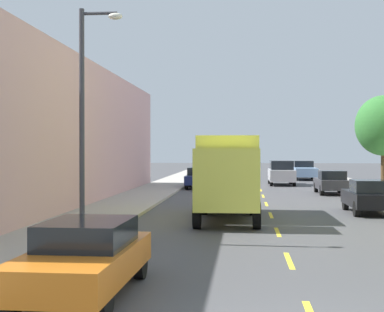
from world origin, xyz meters
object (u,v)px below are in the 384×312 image
object	(u,v)px
delivery_box_truck	(228,172)
parked_hatchback_charcoal	(331,182)
parked_wagon_white	(298,169)
moving_silver_sedan	(281,172)
parked_hatchback_black	(369,196)
parked_wagon_navy	(199,177)
parked_sedan_forest	(211,171)
parked_sedan_orange	(85,256)
street_lamp	(87,105)
street_tree_third	(383,126)
parked_pickup_sky	(304,171)

from	to	relation	value
delivery_box_truck	parked_hatchback_charcoal	xyz separation A→B (m)	(6.15, 13.25, -1.15)
parked_wagon_white	moving_silver_sedan	world-z (taller)	moving_silver_sedan
parked_hatchback_black	parked_hatchback_charcoal	bearing A→B (deg)	89.92
parked_hatchback_charcoal	parked_wagon_navy	bearing A→B (deg)	150.31
parked_sedan_forest	parked_sedan_orange	xyz separation A→B (m)	(0.10, -44.63, 0.00)
parked_wagon_white	parked_sedan_orange	bearing A→B (deg)	-100.09
parked_wagon_navy	moving_silver_sedan	xyz separation A→B (m)	(6.22, 4.10, 0.18)
street_lamp	parked_hatchback_charcoal	size ratio (longest dim) A/B	1.74
street_lamp	parked_sedan_orange	bearing A→B (deg)	-74.62
street_tree_third	delivery_box_truck	size ratio (longest dim) A/B	0.74
parked_sedan_orange	moving_silver_sedan	size ratio (longest dim) A/B	0.94
street_tree_third	parked_hatchback_black	world-z (taller)	street_tree_third
parked_wagon_white	parked_sedan_forest	bearing A→B (deg)	-155.76
parked_hatchback_charcoal	parked_pickup_sky	xyz separation A→B (m)	(0.13, 17.44, 0.07)
delivery_box_truck	parked_pickup_sky	world-z (taller)	delivery_box_truck
moving_silver_sedan	delivery_box_truck	bearing A→B (deg)	-99.16
moving_silver_sedan	parked_hatchback_charcoal	bearing A→B (deg)	-74.39
parked_hatchback_charcoal	parked_wagon_navy	xyz separation A→B (m)	(-8.76, 5.00, 0.05)
parked_sedan_orange	moving_silver_sedan	bearing A→B (deg)	80.21
parked_hatchback_black	street_lamp	bearing A→B (deg)	-140.21
street_lamp	parked_pickup_sky	distance (m)	38.54
parked_sedan_forest	parked_sedan_orange	size ratio (longest dim) A/B	1.00
delivery_box_truck	parked_sedan_forest	world-z (taller)	delivery_box_truck
parked_wagon_white	moving_silver_sedan	distance (m)	13.92
parked_hatchback_black	parked_sedan_orange	bearing A→B (deg)	-119.93
street_tree_third	parked_hatchback_charcoal	world-z (taller)	street_tree_third
delivery_box_truck	parked_sedan_forest	xyz separation A→B (m)	(-2.52, 32.08, -1.16)
street_tree_third	street_lamp	xyz separation A→B (m)	(-12.35, -14.75, 0.07)
parked_wagon_white	parked_hatchback_charcoal	bearing A→B (deg)	-90.21
parked_hatchback_charcoal	parked_hatchback_black	xyz separation A→B (m)	(-0.01, -10.95, 0.00)
street_tree_third	parked_hatchback_black	xyz separation A→B (m)	(-2.07, -6.19, -3.36)
parked_hatchback_black	moving_silver_sedan	size ratio (longest dim) A/B	0.83
street_tree_third	parked_sedan_orange	size ratio (longest dim) A/B	1.24
parked_sedan_forest	parked_wagon_white	distance (m)	9.59
parked_sedan_orange	parked_wagon_navy	bearing A→B (deg)	90.37
parked_hatchback_charcoal	parked_pickup_sky	world-z (taller)	parked_pickup_sky
parked_pickup_sky	parked_hatchback_black	distance (m)	28.39
parked_sedan_orange	parked_hatchback_charcoal	world-z (taller)	parked_hatchback_charcoal
street_lamp	parked_wagon_white	world-z (taller)	street_lamp
parked_hatchback_charcoal	parked_sedan_forest	bearing A→B (deg)	114.70
parked_sedan_forest	parked_hatchback_black	xyz separation A→B (m)	(8.65, -29.78, 0.01)
parked_hatchback_charcoal	delivery_box_truck	bearing A→B (deg)	-114.88
street_lamp	parked_hatchback_charcoal	xyz separation A→B (m)	(10.29, 19.51, -3.42)
parked_hatchback_black	parked_sedan_forest	bearing A→B (deg)	106.19
delivery_box_truck	parked_hatchback_black	size ratio (longest dim) A/B	1.90
street_tree_third	parked_hatchback_charcoal	distance (m)	6.18
street_tree_third	moving_silver_sedan	distance (m)	14.94
street_lamp	parked_sedan_forest	xyz separation A→B (m)	(1.63, 38.34, -3.43)
parked_wagon_navy	street_lamp	bearing A→B (deg)	-93.58
delivery_box_truck	parked_hatchback_charcoal	bearing A→B (deg)	65.12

